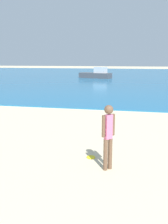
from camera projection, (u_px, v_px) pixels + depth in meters
The scene contains 4 objects.
water at pixel (126, 75), 41.56m from camera, with size 160.00×60.00×0.06m, color #1E6B9E.
person_standing at pixel (108, 134), 5.74m from camera, with size 0.28×0.28×1.58m.
frisbee at pixel (91, 157), 6.62m from camera, with size 0.23×0.23×0.03m, color yellow.
boat_far at pixel (96, 74), 34.25m from camera, with size 4.78×2.80×1.55m.
Camera 1 is at (1.75, 1.43, 2.60)m, focal length 39.23 mm.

